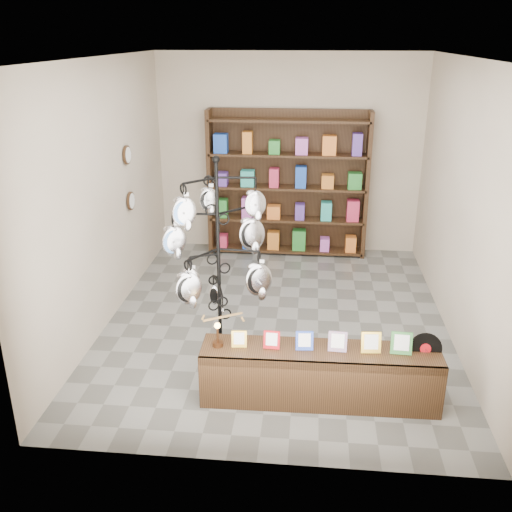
# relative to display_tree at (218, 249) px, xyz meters

# --- Properties ---
(ground) EXTENTS (5.00, 5.00, 0.00)m
(ground) POSITION_rel_display_tree_xyz_m (0.52, 1.02, -1.26)
(ground) COLOR slate
(ground) RESTS_ON ground
(room_envelope) EXTENTS (5.00, 5.00, 5.00)m
(room_envelope) POSITION_rel_display_tree_xyz_m (0.52, 1.02, 0.59)
(room_envelope) COLOR beige
(room_envelope) RESTS_ON ground
(display_tree) EXTENTS (1.21, 1.21, 2.19)m
(display_tree) POSITION_rel_display_tree_xyz_m (0.00, 0.00, 0.00)
(display_tree) COLOR black
(display_tree) RESTS_ON ground
(front_shelf) EXTENTS (2.20, 0.49, 0.77)m
(front_shelf) POSITION_rel_display_tree_xyz_m (1.02, -0.58, -0.99)
(front_shelf) COLOR black
(front_shelf) RESTS_ON ground
(back_shelving) EXTENTS (2.42, 0.36, 2.20)m
(back_shelving) POSITION_rel_display_tree_xyz_m (0.52, 3.31, -0.23)
(back_shelving) COLOR black
(back_shelving) RESTS_ON ground
(wall_clocks) EXTENTS (0.03, 0.24, 0.84)m
(wall_clocks) POSITION_rel_display_tree_xyz_m (-1.45, 1.82, 0.24)
(wall_clocks) COLOR black
(wall_clocks) RESTS_ON ground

